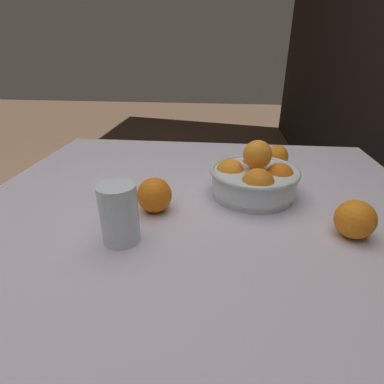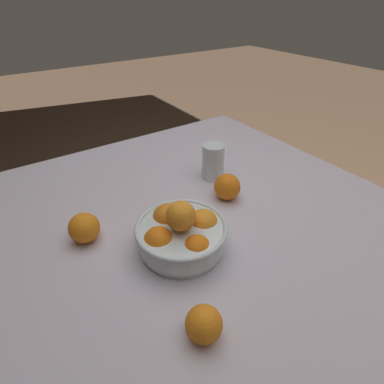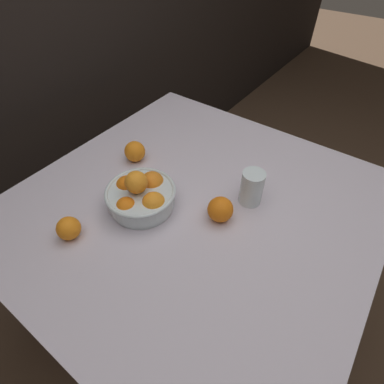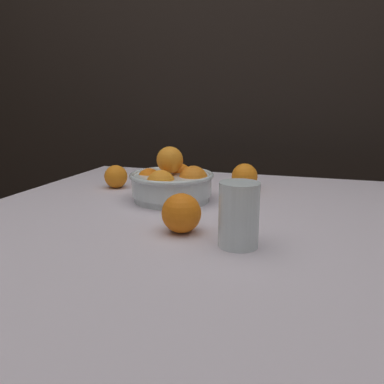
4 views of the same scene
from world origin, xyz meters
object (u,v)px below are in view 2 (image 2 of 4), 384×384
Objects in this scene: orange_loose_near_bowl at (84,228)px; orange_loose_aside at (204,324)px; orange_loose_front at (227,187)px; fruit_bowl at (181,233)px; juice_glass at (213,163)px.

orange_loose_near_bowl reaches higher than orange_loose_aside.
orange_loose_near_bowl is 0.97× the size of orange_loose_front.
fruit_bowl is 1.87× the size of juice_glass.
orange_loose_front reaches higher than orange_loose_near_bowl.
orange_loose_aside is (-0.33, 0.33, -0.01)m from orange_loose_front.
juice_glass is 0.13m from orange_loose_front.
orange_loose_front is (-0.06, -0.43, 0.00)m from orange_loose_near_bowl.
orange_loose_front is at bearing -45.17° from orange_loose_aside.
orange_loose_near_bowl is at bearing 48.72° from fruit_bowl.
orange_loose_front is 0.47m from orange_loose_aside.
juice_glass reaches higher than orange_loose_front.
fruit_bowl is 0.36m from juice_glass.
fruit_bowl reaches higher than orange_loose_near_bowl.
fruit_bowl is at bearing 129.89° from juice_glass.
juice_glass is 1.49× the size of orange_loose_front.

